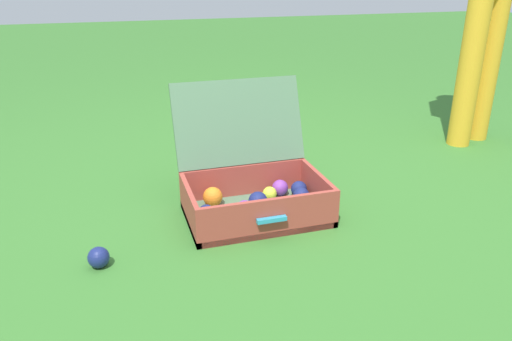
# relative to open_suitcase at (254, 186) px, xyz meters

# --- Properties ---
(ground_plane) EXTENTS (16.00, 16.00, 0.00)m
(ground_plane) POSITION_rel_open_suitcase_xyz_m (0.03, -0.11, -0.11)
(ground_plane) COLOR #336B28
(open_suitcase) EXTENTS (0.54, 0.52, 0.49)m
(open_suitcase) POSITION_rel_open_suitcase_xyz_m (0.00, 0.00, 0.00)
(open_suitcase) COLOR #4C7051
(open_suitcase) RESTS_ON ground
(stray_ball_on_grass) EXTENTS (0.07, 0.07, 0.07)m
(stray_ball_on_grass) POSITION_rel_open_suitcase_xyz_m (-0.60, -0.24, -0.07)
(stray_ball_on_grass) COLOR navy
(stray_ball_on_grass) RESTS_ON ground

